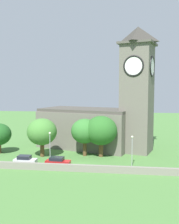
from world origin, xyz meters
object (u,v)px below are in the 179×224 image
(car_red, at_px, (58,162))
(streetlamp_central, at_px, (132,145))
(car_white, at_px, (25,160))
(tree_churchyard, at_px, (101,131))
(church, at_px, (102,116))
(tree_riverside_east, at_px, (42,132))
(streetlamp_west_mid, at_px, (50,141))
(tree_riverside_west, at_px, (85,131))

(car_red, relative_size, streetlamp_central, 0.81)
(car_white, xyz_separation_m, streetlamp_central, (20.82, 2.04, 3.11))
(tree_churchyard, bearing_deg, church, 93.18)
(tree_churchyard, bearing_deg, tree_riverside_east, -172.87)
(streetlamp_central, distance_m, tree_churchyard, 9.31)
(car_white, bearing_deg, car_red, -1.31)
(car_white, height_order, streetlamp_west_mid, streetlamp_west_mid)
(streetlamp_central, bearing_deg, tree_riverside_west, 147.33)
(streetlamp_central, height_order, tree_riverside_west, tree_riverside_west)
(tree_churchyard, bearing_deg, streetlamp_central, -43.85)
(car_red, distance_m, streetlamp_west_mid, 5.19)
(tree_churchyard, bearing_deg, streetlamp_west_mid, -152.33)
(streetlamp_central, relative_size, tree_churchyard, 0.66)
(tree_riverside_east, distance_m, tree_riverside_west, 9.43)
(car_red, height_order, streetlamp_central, streetlamp_central)
(streetlamp_central, distance_m, tree_riverside_west, 12.26)
(car_white, distance_m, tree_riverside_east, 8.26)
(car_red, bearing_deg, tree_riverside_east, 127.29)
(church, distance_m, tree_riverside_east, 16.17)
(tree_riverside_west, bearing_deg, car_white, -140.87)
(car_red, distance_m, tree_churchyard, 12.42)
(streetlamp_central, bearing_deg, car_red, -171.26)
(streetlamp_west_mid, relative_size, tree_churchyard, 0.68)
(church, xyz_separation_m, car_white, (-13.75, -16.76, -7.23))
(tree_riverside_west, bearing_deg, car_red, -114.45)
(car_white, relative_size, streetlamp_central, 0.74)
(tree_riverside_east, bearing_deg, tree_riverside_west, 11.25)
(car_red, height_order, streetlamp_west_mid, streetlamp_west_mid)
(streetlamp_central, bearing_deg, tree_churchyard, 136.15)
(streetlamp_west_mid, distance_m, tree_riverside_west, 8.55)
(streetlamp_west_mid, bearing_deg, streetlamp_central, -3.67)
(streetlamp_west_mid, height_order, tree_riverside_west, tree_riverside_west)
(car_white, height_order, car_red, car_white)
(car_white, bearing_deg, streetlamp_west_mid, 36.68)
(church, relative_size, tree_churchyard, 3.33)
(tree_riverside_west, bearing_deg, streetlamp_central, -32.67)
(church, relative_size, tree_riverside_west, 3.61)
(church, relative_size, car_white, 6.82)
(tree_riverside_east, distance_m, tree_churchyard, 12.99)
(streetlamp_central, xyz_separation_m, tree_churchyard, (-6.60, 6.34, 1.73))
(car_white, relative_size, tree_riverside_west, 0.53)
(church, distance_m, car_red, 19.74)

